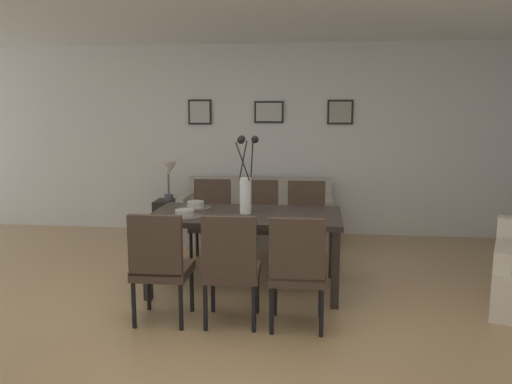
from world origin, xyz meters
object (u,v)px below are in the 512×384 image
at_px(framed_picture_right, 340,112).
at_px(dining_chair_near_left, 160,262).
at_px(centerpiece_vase, 246,184).
at_px(bowl_near_right, 195,204).
at_px(dining_chair_mid_left, 297,267).
at_px(dining_chair_mid_right, 306,219).
at_px(dining_chair_far_left, 231,264).
at_px(sofa, 257,220).
at_px(framed_picture_center, 269,112).
at_px(side_table, 169,219).
at_px(dining_chair_far_right, 259,217).
at_px(dining_table, 246,221).
at_px(dining_chair_near_right, 211,216).
at_px(bowl_near_left, 184,212).
at_px(framed_picture_left, 200,112).
at_px(table_lamp, 168,173).

bearing_deg(framed_picture_right, dining_chair_near_left, -115.38).
height_order(centerpiece_vase, bowl_near_right, centerpiece_vase).
bearing_deg(dining_chair_mid_left, dining_chair_mid_right, 89.27).
distance_m(dining_chair_far_left, centerpiece_vase, 1.02).
relative_size(sofa, framed_picture_center, 4.84).
xyz_separation_m(bowl_near_right, side_table, (-0.75, 1.58, -0.52)).
bearing_deg(side_table, dining_chair_far_right, -34.16).
xyz_separation_m(sofa, side_table, (-1.18, -0.03, -0.02)).
bearing_deg(dining_chair_far_right, dining_chair_mid_left, -74.32).
xyz_separation_m(dining_chair_mid_left, centerpiece_vase, (-0.53, 0.90, 0.51)).
distance_m(dining_table, sofa, 1.87).
height_order(dining_chair_near_right, sofa, dining_chair_near_right).
bearing_deg(dining_chair_mid_right, dining_chair_mid_left, -90.73).
bearing_deg(centerpiece_vase, bowl_near_left, -158.30).
relative_size(dining_chair_mid_right, framed_picture_center, 2.30).
bearing_deg(bowl_near_left, side_table, 110.36).
xyz_separation_m(side_table, framed_picture_left, (0.32, 0.51, 1.42)).
height_order(centerpiece_vase, framed_picture_right, framed_picture_right).
distance_m(dining_table, dining_chair_far_left, 0.89).
height_order(dining_chair_mid_left, dining_chair_mid_right, same).
bearing_deg(dining_chair_near_right, table_lamp, 130.46).
bearing_deg(dining_chair_far_left, dining_table, 90.34).
relative_size(dining_chair_near_right, framed_picture_center, 2.30).
relative_size(dining_chair_near_left, bowl_near_right, 5.41).
xyz_separation_m(dining_chair_mid_left, sofa, (-0.63, 2.72, -0.23)).
distance_m(dining_chair_far_left, bowl_near_right, 1.25).
relative_size(dining_chair_far_right, table_lamp, 1.80).
bearing_deg(table_lamp, sofa, 1.39).
height_order(bowl_near_left, framed_picture_center, framed_picture_center).
relative_size(dining_chair_near_left, dining_chair_far_right, 1.00).
xyz_separation_m(dining_table, side_table, (-1.29, 1.80, -0.40)).
height_order(dining_chair_far_left, framed_picture_right, framed_picture_right).
distance_m(dining_table, dining_chair_mid_left, 1.05).
relative_size(dining_chair_mid_left, bowl_near_right, 5.41).
bearing_deg(dining_chair_mid_right, dining_chair_near_left, -121.75).
distance_m(dining_chair_mid_left, centerpiece_vase, 1.16).
distance_m(dining_chair_near_left, bowl_near_right, 1.15).
bearing_deg(sofa, framed_picture_left, 150.68).
bearing_deg(dining_chair_far_left, dining_chair_near_right, 106.53).
bearing_deg(dining_chair_near_right, sofa, 65.46).
relative_size(dining_chair_near_left, table_lamp, 1.80).
bearing_deg(bowl_near_right, dining_chair_mid_left, -46.04).
bearing_deg(side_table, centerpiece_vase, -54.36).
distance_m(sofa, table_lamp, 1.33).
height_order(dining_chair_mid_right, framed_picture_right, framed_picture_right).
height_order(dining_chair_mid_left, table_lamp, table_lamp).
distance_m(side_table, table_lamp, 0.63).
relative_size(dining_chair_far_left, dining_chair_far_right, 1.00).
bearing_deg(side_table, dining_chair_far_left, -64.26).
height_order(dining_chair_far_right, bowl_near_left, dining_chair_far_right).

